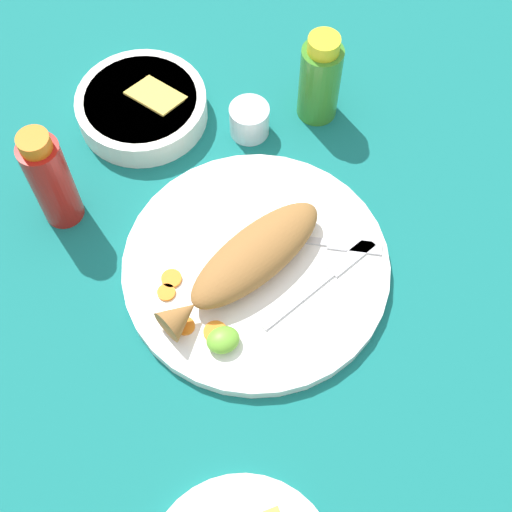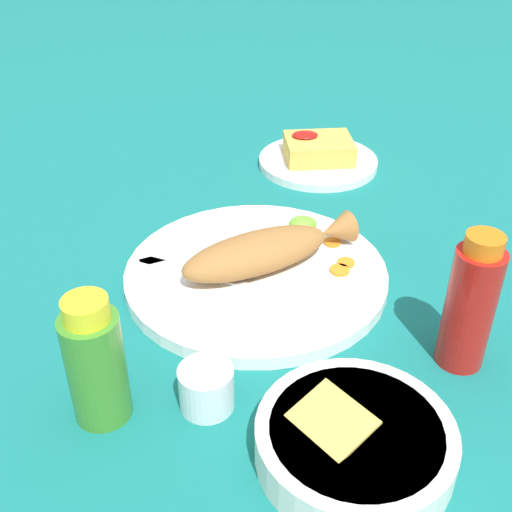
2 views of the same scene
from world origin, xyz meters
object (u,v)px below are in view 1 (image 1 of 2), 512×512
Objects in this scene: fork_far at (326,277)px; hot_sauce_bottle_red at (51,180)px; main_plate at (256,267)px; fork_near at (320,242)px; hot_sauce_bottle_green at (320,79)px; guacamole_bowl at (142,106)px; fried_fish at (248,261)px; salt_cup at (249,122)px.

fork_far is 1.09× the size of hot_sauce_bottle_red.
hot_sauce_bottle_red is (-0.21, 0.17, 0.07)m from main_plate.
fork_near is 1.18× the size of hot_sauce_bottle_green.
fork_near is 0.24m from hot_sauce_bottle_green.
hot_sauce_bottle_green is 0.26m from guacamole_bowl.
fried_fish is at bearing -80.06° from guacamole_bowl.
fried_fish reaches higher than salt_cup.
guacamole_bowl is (-0.06, 0.29, 0.01)m from main_plate.
fork_near is at bearing -19.78° from fried_fish.
main_plate is 2.10× the size of hot_sauce_bottle_red.
fork_far is 0.27m from salt_cup.
hot_sauce_bottle_red is at bearing 115.92° from fried_fish.
fork_near is 0.05m from fork_far.
fried_fish reaches higher than fork_far.
fried_fish is at bearing -157.65° from main_plate.
hot_sauce_bottle_green is (0.18, 0.22, 0.06)m from main_plate.
fork_near is 0.35m from hot_sauce_bottle_red.
hot_sauce_bottle_red is at bearing -173.76° from hot_sauce_bottle_green.
fork_far is 0.29m from hot_sauce_bottle_green.
fried_fish is 0.24m from salt_cup.
guacamole_bowl is (-0.15, 0.29, 0.00)m from fork_near.
hot_sauce_bottle_red is 2.87× the size of salt_cup.
main_plate is 0.28m from hot_sauce_bottle_green.
fork_far is 3.13× the size of salt_cup.
fork_far is at bearing -37.83° from hot_sauce_bottle_red.
hot_sauce_bottle_green is 2.52× the size of salt_cup.
fried_fish is (-0.01, -0.00, 0.03)m from main_plate.
salt_cup is at bearing 70.89° from fork_far.
fried_fish reaches higher than guacamole_bowl.
fried_fish is at bearing -148.92° from fork_near.
hot_sauce_bottle_green is 0.11m from salt_cup.
salt_cup is at bearing 71.84° from main_plate.
guacamole_bowl is at bearing 149.60° from salt_cup.
fried_fish is at bearing 132.50° from fork_far.
hot_sauce_bottle_red is at bearing 178.50° from fork_near.
fried_fish is 1.54× the size of hot_sauce_bottle_red.
hot_sauce_bottle_green is (0.10, 0.27, 0.05)m from fork_far.
salt_cup is at bearing -30.40° from guacamole_bowl.
guacamole_bowl is at bearing 102.37° from main_plate.
main_plate is 1.36× the size of fried_fish.
main_plate is at bearing -108.16° from salt_cup.
fried_fish is at bearing -130.44° from hot_sauce_bottle_green.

